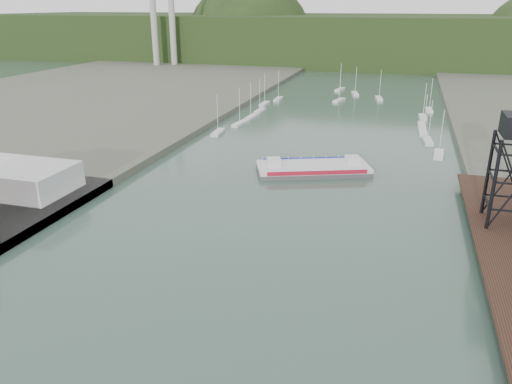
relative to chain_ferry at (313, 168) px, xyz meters
The scene contains 5 objects.
white_shed 54.96m from the chain_ferry, 147.82° to the right, with size 18.00×12.00×4.50m, color silver.
marina_sailboats 59.29m from the chain_ferry, 92.29° to the left, with size 57.71×92.65×0.90m.
smokestacks 190.00m from the chain_ferry, 125.28° to the left, with size 11.20×8.20×60.00m.
distant_hills 222.42m from the chain_ferry, 91.66° to the left, with size 500.00×120.00×80.00m.
chain_ferry is the anchor object (origin of this frame).
Camera 1 is at (18.92, -16.68, 32.28)m, focal length 35.00 mm.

